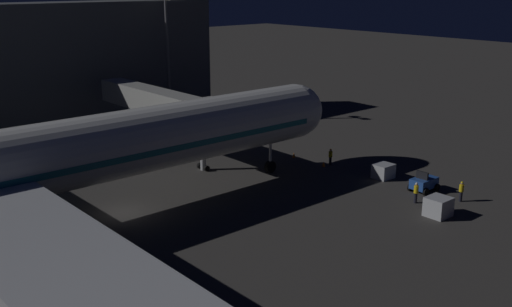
% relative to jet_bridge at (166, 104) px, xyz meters
% --- Properties ---
extents(ground_plane, '(320.00, 320.00, 0.00)m').
position_rel_jet_bridge_xyz_m(ground_plane, '(-11.56, 11.94, -5.83)').
color(ground_plane, '#383533').
extents(jet_bridge, '(21.47, 3.40, 7.37)m').
position_rel_jet_bridge_xyz_m(jet_bridge, '(0.00, 0.00, 0.00)').
color(jet_bridge, '#9E9E99').
rests_on(jet_bridge, ground_plane).
extents(apron_floodlight_mast, '(2.90, 0.50, 16.79)m').
position_rel_jet_bridge_xyz_m(apron_floodlight_mast, '(13.94, -9.35, 3.98)').
color(apron_floodlight_mast, '#59595E').
rests_on(apron_floodlight_mast, ground_plane).
extents(pushback_tug, '(1.86, 2.57, 1.95)m').
position_rel_jet_bridge_xyz_m(pushback_tug, '(-24.89, -11.51, -5.05)').
color(pushback_tug, '#234C9E').
rests_on(pushback_tug, ground_plane).
extents(baggage_container_near_belt, '(1.79, 1.89, 1.60)m').
position_rel_jet_bridge_xyz_m(baggage_container_near_belt, '(-29.15, -7.22, -5.03)').
color(baggage_container_near_belt, '#B7BABF').
rests_on(baggage_container_near_belt, ground_plane).
extents(baggage_container_mid_row, '(1.62, 1.85, 1.41)m').
position_rel_jet_bridge_xyz_m(baggage_container_mid_row, '(-20.13, -11.75, -5.12)').
color(baggage_container_mid_row, '#B7BABF').
rests_on(baggage_container_mid_row, ground_plane).
extents(ground_crew_near_nose_gear, '(0.40, 0.40, 1.76)m').
position_rel_jet_bridge_xyz_m(ground_crew_near_nose_gear, '(-13.83, -11.05, -4.86)').
color(ground_crew_near_nose_gear, black).
rests_on(ground_crew_near_nose_gear, ground_plane).
extents(ground_crew_by_belt_loader, '(0.40, 0.40, 1.85)m').
position_rel_jet_bridge_xyz_m(ground_crew_by_belt_loader, '(-28.57, -11.66, -4.81)').
color(ground_crew_by_belt_loader, black).
rests_on(ground_crew_by_belt_loader, ground_plane).
extents(ground_crew_marshaller_fwd, '(0.40, 0.40, 1.88)m').
position_rel_jet_bridge_xyz_m(ground_crew_marshaller_fwd, '(-26.20, -8.36, -4.79)').
color(ground_crew_marshaller_fwd, black).
rests_on(ground_crew_marshaller_fwd, ground_plane).
extents(traffic_cone_nose_port, '(0.36, 0.36, 0.55)m').
position_rel_jet_bridge_xyz_m(traffic_cone_nose_port, '(-13.76, -10.10, -5.56)').
color(traffic_cone_nose_port, orange).
rests_on(traffic_cone_nose_port, ground_plane).
extents(traffic_cone_nose_starboard, '(0.36, 0.36, 0.55)m').
position_rel_jet_bridge_xyz_m(traffic_cone_nose_starboard, '(-9.36, -10.10, -5.56)').
color(traffic_cone_nose_starboard, orange).
rests_on(traffic_cone_nose_starboard, ground_plane).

